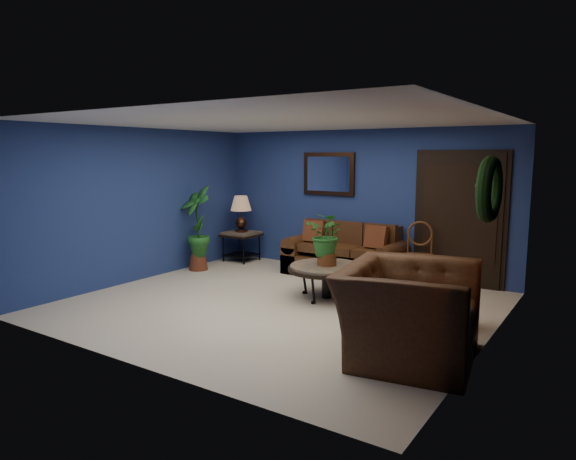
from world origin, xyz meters
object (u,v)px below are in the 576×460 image
Objects in this scene: sofa at (346,258)px; coffee_table at (327,269)px; side_chair at (419,250)px; armchair at (408,312)px; table_lamp at (241,209)px; end_table at (241,239)px.

sofa is 1.47m from coffee_table.
coffee_table is 1.11× the size of side_chair.
side_chair is 0.69× the size of armchair.
sofa is 3.01× the size of table_lamp.
table_lamp reaches higher than armchair.
sofa is at bearing 0.67° from table_lamp.
table_lamp is (-0.00, 0.00, 0.57)m from end_table.
armchair is at bearing -84.83° from side_chair.
sofa is 1.29m from side_chair.
end_table reaches higher than coffee_table.
side_chair is at bearing 8.53° from armchair.
side_chair is 3.07m from armchair.
armchair is (2.18, -2.88, 0.18)m from sofa.
table_lamp is at bearing 48.41° from armchair.
armchair is (1.77, -1.47, 0.05)m from coffee_table.
coffee_table is 2.31m from armchair.
coffee_table is at bearing 41.33° from armchair.
end_table is 5.29m from armchair.
coffee_table is at bearing -27.25° from table_lamp.
sofa reaches higher than end_table.
end_table is at bearing 152.75° from coffee_table.
armchair is at bearing -39.74° from coffee_table.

